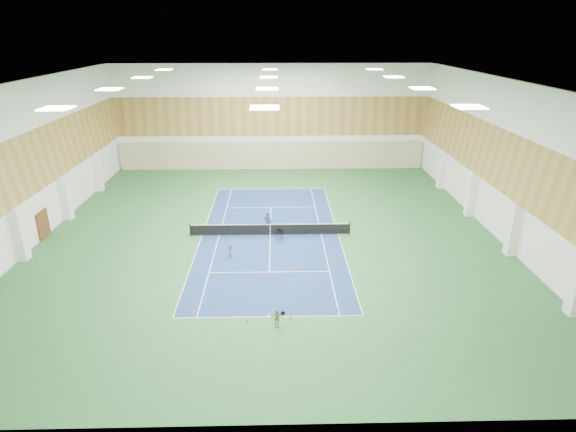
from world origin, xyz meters
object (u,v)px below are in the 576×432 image
Objects in this scene: coach at (268,222)px; ball_cart at (280,235)px; child_apron at (277,318)px; child_court at (231,251)px; tennis_net at (270,229)px.

coach reaches higher than ball_cart.
ball_cart is at bearing 78.50° from child_apron.
coach is at bearing 82.73° from child_apron.
coach is at bearing 58.79° from child_court.
tennis_net is at bearing 149.74° from ball_cart.
coach is 5.35m from child_court.
child_court is (-2.81, -4.05, -0.04)m from tennis_net.
ball_cart is (3.57, 3.06, -0.11)m from child_court.
tennis_net is 12.87m from child_apron.
tennis_net is at bearing 53.36° from child_court.
child_apron reaches higher than child_court.
child_apron is at bearing 107.85° from coach.
child_apron is 11.88m from ball_cart.
child_apron is (0.49, -12.86, -0.01)m from tennis_net.
child_apron is at bearing -87.84° from tennis_net.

